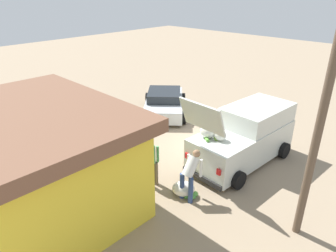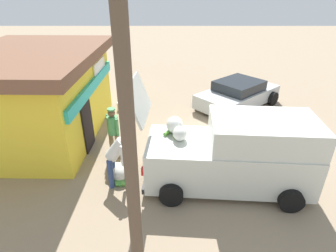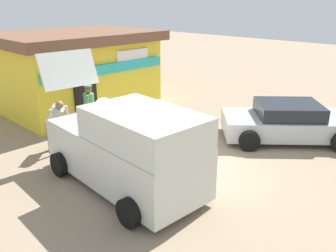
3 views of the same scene
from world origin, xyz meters
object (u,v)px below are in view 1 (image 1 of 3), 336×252
(customer_bending, at_px, (190,172))
(unloaded_banana_pile, at_px, (184,189))
(delivery_van, at_px, (245,136))
(paint_bucket, at_px, (81,147))
(vendor_standing, at_px, (150,159))
(parked_sedan, at_px, (164,102))
(storefront_bar, at_px, (37,160))

(customer_bending, relative_size, unloaded_banana_pile, 1.75)
(delivery_van, distance_m, paint_bucket, 6.43)
(delivery_van, bearing_deg, vendor_standing, 68.16)
(parked_sedan, height_order, vendor_standing, vendor_standing)
(parked_sedan, xyz_separation_m, unloaded_banana_pile, (-5.28, 4.57, -0.36))
(customer_bending, height_order, paint_bucket, customer_bending)
(vendor_standing, bearing_deg, unloaded_banana_pile, -165.72)
(vendor_standing, xyz_separation_m, unloaded_banana_pile, (-1.20, -0.30, -0.75))
(customer_bending, height_order, unloaded_banana_pile, customer_bending)
(delivery_van, distance_m, customer_bending, 3.17)
(delivery_van, height_order, customer_bending, delivery_van)
(parked_sedan, height_order, customer_bending, customer_bending)
(paint_bucket, bearing_deg, customer_bending, -171.80)
(storefront_bar, xyz_separation_m, unloaded_banana_pile, (-2.73, -3.23, -1.36))
(paint_bucket, bearing_deg, delivery_van, -142.32)
(delivery_van, bearing_deg, customer_bending, 89.85)
(unloaded_banana_pile, xyz_separation_m, paint_bucket, (4.84, 0.70, -0.03))
(storefront_bar, xyz_separation_m, customer_bending, (-2.93, -3.26, -0.62))
(paint_bucket, bearing_deg, vendor_standing, -173.83)
(customer_bending, relative_size, paint_bucket, 4.42)
(storefront_bar, xyz_separation_m, vendor_standing, (-1.54, -2.93, -0.61))
(vendor_standing, height_order, paint_bucket, vendor_standing)
(storefront_bar, height_order, unloaded_banana_pile, storefront_bar)
(parked_sedan, height_order, paint_bucket, parked_sedan)
(vendor_standing, bearing_deg, storefront_bar, 62.34)
(paint_bucket, bearing_deg, storefront_bar, 129.68)
(vendor_standing, height_order, customer_bending, vendor_standing)
(delivery_van, relative_size, parked_sedan, 1.14)
(customer_bending, distance_m, paint_bucket, 5.15)
(delivery_van, height_order, vendor_standing, delivery_van)
(vendor_standing, bearing_deg, paint_bucket, 6.17)
(parked_sedan, xyz_separation_m, vendor_standing, (-4.09, 4.87, 0.39))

